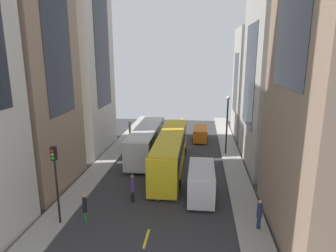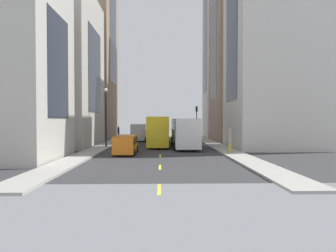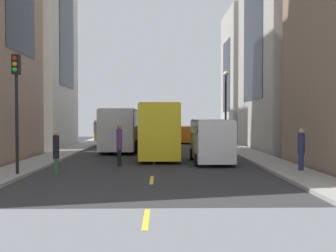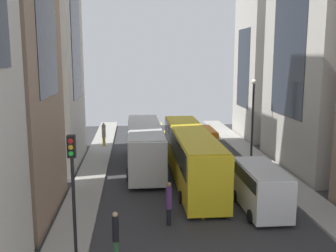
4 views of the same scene
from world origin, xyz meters
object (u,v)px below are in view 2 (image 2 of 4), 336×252
at_px(pedestrian_walking_far, 173,132).
at_px(pedestrian_crossing_mid, 230,140).
at_px(delivery_van_white, 139,131).
at_px(pedestrian_waiting_curb, 187,132).
at_px(city_bus_white, 184,130).
at_px(car_orange_0, 126,143).
at_px(traffic_light_near_corner, 197,116).
at_px(pedestrian_crossing_near, 118,132).
at_px(streetcar_yellow, 158,128).

relative_size(pedestrian_walking_far, pedestrian_crossing_mid, 1.01).
bearing_deg(pedestrian_walking_far, delivery_van_white, 40.79).
xyz_separation_m(delivery_van_white, pedestrian_waiting_curb, (-7.93, -4.61, -0.36)).
height_order(city_bus_white, car_orange_0, city_bus_white).
bearing_deg(car_orange_0, pedestrian_crossing_mid, 178.27).
distance_m(car_orange_0, traffic_light_near_corner, 23.75).
xyz_separation_m(city_bus_white, delivery_van_white, (6.21, -9.64, -0.50)).
xyz_separation_m(city_bus_white, pedestrian_crossing_mid, (-3.73, 7.21, -0.65)).
bearing_deg(pedestrian_crossing_near, pedestrian_walking_far, 136.80).
xyz_separation_m(delivery_van_white, pedestrian_crossing_mid, (-9.94, 16.85, -0.15)).
bearing_deg(car_orange_0, delivery_van_white, -89.50).
relative_size(delivery_van_white, pedestrian_waiting_curb, 2.37).
distance_m(pedestrian_walking_far, pedestrian_crossing_mid, 18.84).
height_order(delivery_van_white, traffic_light_near_corner, traffic_light_near_corner).
xyz_separation_m(pedestrian_waiting_curb, pedestrian_crossing_near, (11.70, 0.34, 0.09)).
distance_m(streetcar_yellow, pedestrian_crossing_near, 12.39).
relative_size(pedestrian_crossing_near, traffic_light_near_corner, 0.38).
distance_m(streetcar_yellow, delivery_van_white, 6.79).
height_order(pedestrian_walking_far, pedestrian_crossing_near, pedestrian_walking_far).
relative_size(pedestrian_crossing_mid, pedestrian_crossing_near, 1.12).
height_order(city_bus_white, pedestrian_waiting_curb, city_bus_white).
distance_m(streetcar_yellow, pedestrian_crossing_mid, 12.84).
relative_size(pedestrian_waiting_curb, pedestrian_crossing_mid, 0.93).
xyz_separation_m(pedestrian_waiting_curb, traffic_light_near_corner, (-1.64, -0.44, 2.79)).
bearing_deg(delivery_van_white, city_bus_white, 122.78).
xyz_separation_m(pedestrian_walking_far, pedestrian_crossing_mid, (-4.61, 18.27, 0.10)).
bearing_deg(delivery_van_white, car_orange_0, 90.50).
height_order(city_bus_white, delivery_van_white, city_bus_white).
bearing_deg(traffic_light_near_corner, pedestrian_waiting_curb, 15.11).
distance_m(city_bus_white, traffic_light_near_corner, 15.20).
distance_m(delivery_van_white, pedestrian_walking_far, 5.52).
bearing_deg(streetcar_yellow, city_bus_white, 130.63).
bearing_deg(pedestrian_crossing_near, pedestrian_waiting_curb, 155.84).
xyz_separation_m(city_bus_white, car_orange_0, (6.06, 6.91, -0.98)).
bearing_deg(pedestrian_waiting_curb, car_orange_0, -34.60).
relative_size(pedestrian_waiting_curb, pedestrian_crossing_near, 1.04).
bearing_deg(pedestrian_waiting_curb, delivery_van_white, -74.24).
bearing_deg(traffic_light_near_corner, pedestrian_crossing_mid, 90.98).
bearing_deg(pedestrian_crossing_mid, pedestrian_crossing_near, -148.70).
height_order(car_orange_0, pedestrian_waiting_curb, pedestrian_waiting_curb).
bearing_deg(pedestrian_crossing_mid, delivery_van_white, -151.17).
height_order(streetcar_yellow, pedestrian_crossing_mid, streetcar_yellow).
height_order(pedestrian_waiting_curb, traffic_light_near_corner, traffic_light_near_corner).
relative_size(city_bus_white, car_orange_0, 2.61).
bearing_deg(pedestrian_waiting_curb, city_bus_white, -21.28).
bearing_deg(pedestrian_walking_far, pedestrian_crossing_mid, 130.06).
height_order(pedestrian_crossing_mid, pedestrian_crossing_near, pedestrian_crossing_mid).
bearing_deg(delivery_van_white, pedestrian_waiting_curb, -149.82).
relative_size(car_orange_0, pedestrian_crossing_mid, 2.00).
relative_size(city_bus_white, delivery_van_white, 2.37).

